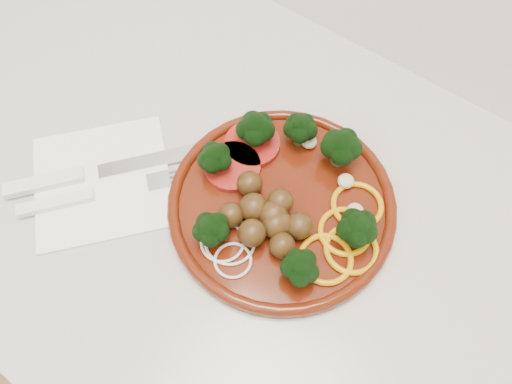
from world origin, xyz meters
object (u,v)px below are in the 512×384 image
Objects in this scene: knife at (78,176)px; fork at (77,198)px; plate at (281,200)px; napkin at (102,181)px.

knife reaches higher than fork.
knife is 0.03m from fork.
plate reaches higher than fork.
napkin is 0.03m from knife.
fork is at bearing -94.93° from napkin.
napkin is 0.04m from fork.
plate is 0.22m from napkin.
napkin is at bearing -22.66° from knife.
knife is (-0.03, -0.01, 0.01)m from napkin.
knife is at bearing -150.91° from napkin.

